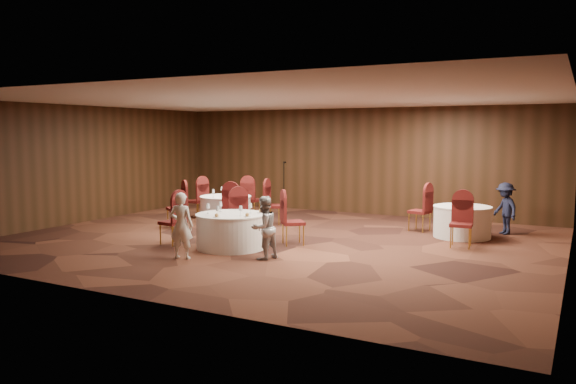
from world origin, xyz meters
The scene contains 15 objects.
ground centered at (0.00, 0.00, 0.00)m, with size 12.00×12.00×0.00m, color black.
room_shell centered at (0.00, 0.00, 1.96)m, with size 12.00×12.00×12.00m.
table_main centered at (-0.40, -1.25, 0.38)m, with size 1.49×1.49×0.74m.
table_left centered at (-2.42, 1.50, 0.38)m, with size 1.39×1.39×0.74m.
table_right centered at (3.70, 2.36, 0.38)m, with size 1.34×1.34×0.74m.
chairs_main centered at (-0.72, -0.65, 0.50)m, with size 3.01×2.04×1.00m.
chairs_left centered at (-2.41, 1.50, 0.50)m, with size 3.10×3.14×1.00m.
chairs_right centered at (3.24, 1.95, 0.50)m, with size 1.91×2.17×1.00m.
tabletop_main centered at (-0.26, -1.35, 0.84)m, with size 1.10×1.13×0.22m.
tabletop_left centered at (-2.43, 1.51, 0.82)m, with size 0.79×0.79×0.22m.
tabletop_right centered at (3.91, 2.06, 0.90)m, with size 0.08×0.08×0.22m.
mic_stand centered at (-1.92, 3.92, 0.46)m, with size 0.24×0.24×1.59m.
woman_a centered at (-0.69, -2.54, 0.65)m, with size 0.48×0.31×1.31m, color white.
woman_b centered at (0.75, -1.83, 0.62)m, with size 0.60×0.47×1.23m, color #A6A6AA.
man_c centered at (4.53, 3.27, 0.63)m, with size 0.81×0.47×1.26m, color black.
Camera 1 is at (6.22, -11.08, 2.44)m, focal length 35.00 mm.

